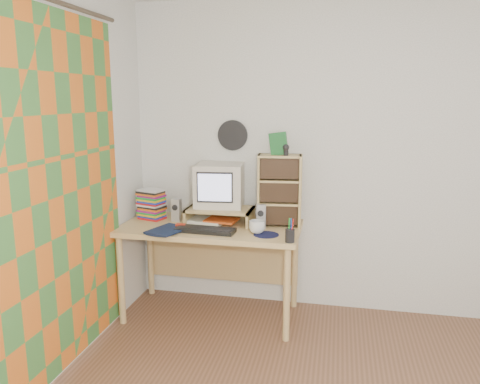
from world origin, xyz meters
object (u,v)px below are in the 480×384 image
at_px(cd_rack, 279,190).
at_px(diary, 156,227).
at_px(dvd_stack, 151,202).
at_px(keyboard, 205,230).
at_px(desk, 213,240).
at_px(mug, 257,227).
at_px(crt_monitor, 219,186).

height_order(cd_rack, diary, cd_rack).
distance_m(dvd_stack, diary, 0.37).
distance_m(keyboard, cd_rack, 0.65).
relative_size(cd_rack, diary, 2.10).
bearing_deg(desk, dvd_stack, 176.07).
distance_m(cd_rack, mug, 0.37).
distance_m(mug, diary, 0.77).
distance_m(dvd_stack, mug, 0.96).
bearing_deg(mug, cd_rack, 64.16).
relative_size(crt_monitor, diary, 1.37).
bearing_deg(keyboard, diary, -172.77).
bearing_deg(crt_monitor, desk, -117.31).
xyz_separation_m(cd_rack, diary, (-0.89, -0.34, -0.25)).
bearing_deg(cd_rack, dvd_stack, 175.45).
bearing_deg(dvd_stack, diary, -45.28).
relative_size(mug, diary, 0.46).
height_order(crt_monitor, dvd_stack, crt_monitor).
height_order(desk, keyboard, keyboard).
bearing_deg(diary, mug, 23.90).
bearing_deg(dvd_stack, desk, 12.73).
bearing_deg(diary, crt_monitor, 60.10).
relative_size(crt_monitor, dvd_stack, 1.29).
xyz_separation_m(desk, mug, (0.39, -0.20, 0.18)).
distance_m(keyboard, diary, 0.38).
xyz_separation_m(keyboard, cd_rack, (0.51, 0.31, 0.26)).
bearing_deg(mug, desk, 153.36).
bearing_deg(dvd_stack, crt_monitor, 21.73).
relative_size(desk, crt_monitor, 3.87).
height_order(crt_monitor, cd_rack, cd_rack).
height_order(desk, diary, diary).
bearing_deg(cd_rack, desk, -179.04).
bearing_deg(keyboard, cd_rack, 34.57).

